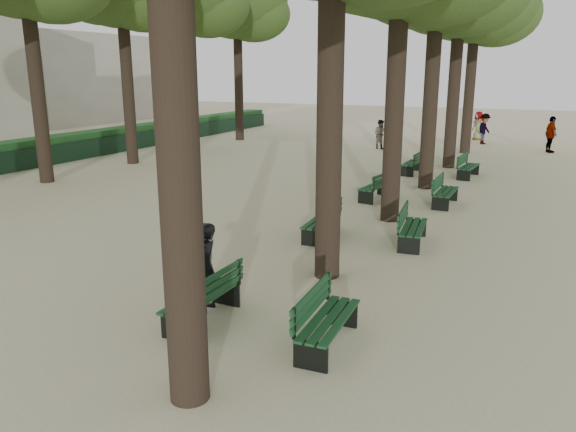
% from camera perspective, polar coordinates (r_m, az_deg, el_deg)
% --- Properties ---
extents(ground, '(120.00, 120.00, 0.00)m').
position_cam_1_polar(ground, '(10.10, -10.49, -10.17)').
color(ground, beige).
rests_on(ground, ground).
extents(tree_far_5, '(6.00, 6.00, 10.45)m').
position_cam_1_polar(tree_far_5, '(35.27, -5.22, 20.98)').
color(tree_far_5, '#33261C').
rests_on(tree_far_5, ground).
extents(bench_left_0, '(0.60, 1.81, 0.92)m').
position_cam_1_polar(bench_left_0, '(9.82, -8.68, -9.09)').
color(bench_left_0, black).
rests_on(bench_left_0, ground).
extents(bench_left_1, '(0.68, 1.83, 0.92)m').
position_cam_1_polar(bench_left_1, '(14.44, 3.40, -1.17)').
color(bench_left_1, black).
rests_on(bench_left_1, ground).
extents(bench_left_2, '(0.79, 1.86, 0.92)m').
position_cam_1_polar(bench_left_2, '(18.95, 8.87, 2.49)').
color(bench_left_2, black).
rests_on(bench_left_2, ground).
extents(bench_left_3, '(0.59, 1.81, 0.92)m').
position_cam_1_polar(bench_left_3, '(24.03, 12.46, 4.87)').
color(bench_left_3, black).
rests_on(bench_left_3, ground).
extents(bench_right_0, '(0.66, 1.83, 0.92)m').
position_cam_1_polar(bench_right_0, '(8.92, 4.08, -11.49)').
color(bench_right_0, black).
rests_on(bench_right_0, ground).
extents(bench_right_1, '(0.77, 1.85, 0.92)m').
position_cam_1_polar(bench_right_1, '(14.18, 12.56, -1.79)').
color(bench_right_1, black).
rests_on(bench_right_1, ground).
extents(bench_right_2, '(0.59, 1.81, 0.92)m').
position_cam_1_polar(bench_right_2, '(18.57, 15.69, 1.87)').
color(bench_right_2, black).
rests_on(bench_right_2, ground).
extents(bench_right_3, '(0.73, 1.84, 0.92)m').
position_cam_1_polar(bench_right_3, '(23.70, 17.84, 4.38)').
color(bench_right_3, black).
rests_on(bench_right_3, ground).
extents(man_with_map, '(0.63, 0.69, 1.63)m').
position_cam_1_polar(man_with_map, '(10.04, -8.37, -5.20)').
color(man_with_map, black).
rests_on(man_with_map, ground).
extents(pedestrian_a, '(0.83, 0.60, 1.58)m').
position_cam_1_polar(pedestrian_a, '(31.41, 9.34, 8.20)').
color(pedestrian_a, '#262628').
rests_on(pedestrian_a, ground).
extents(pedestrian_d, '(0.82, 0.87, 1.74)m').
position_cam_1_polar(pedestrian_d, '(37.00, 18.76, 8.69)').
color(pedestrian_d, '#262628').
rests_on(pedestrian_d, ground).
extents(pedestrian_b, '(0.69, 1.20, 1.77)m').
position_cam_1_polar(pedestrian_b, '(34.89, 19.33, 8.35)').
color(pedestrian_b, '#262628').
rests_on(pedestrian_b, ground).
extents(pedestrian_c, '(0.82, 1.16, 1.89)m').
position_cam_1_polar(pedestrian_c, '(32.49, 25.15, 7.50)').
color(pedestrian_c, '#262628').
rests_on(pedestrian_c, ground).
extents(fence, '(0.08, 42.00, 0.90)m').
position_cam_1_polar(fence, '(27.76, -22.96, 5.71)').
color(fence, black).
rests_on(fence, ground).
extents(hedge, '(1.20, 42.00, 1.20)m').
position_cam_1_polar(hedge, '(28.26, -23.95, 6.05)').
color(hedge, '#18461C').
rests_on(hedge, ground).
extents(building_far, '(12.00, 16.00, 7.00)m').
position_cam_1_polar(building_far, '(53.64, -21.41, 12.89)').
color(building_far, '#B7B2A3').
rests_on(building_far, ground).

